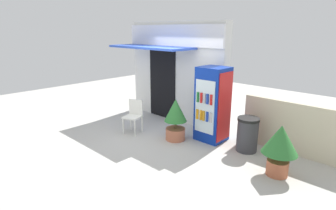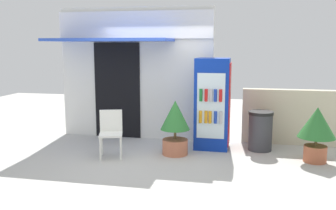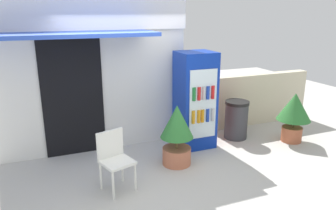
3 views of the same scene
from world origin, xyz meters
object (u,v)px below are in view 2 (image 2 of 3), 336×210
Objects in this scene: plastic_chair at (111,130)px; potted_plant_curbside at (317,128)px; trash_bin at (260,131)px; drink_cooler at (213,104)px; potted_plant_near_shop at (175,124)px.

potted_plant_curbside is (3.72, 0.43, 0.12)m from plastic_chair.
potted_plant_curbside is 1.14m from trash_bin.
drink_cooler reaches higher than potted_plant_curbside.
potted_plant_curbside is at bearing -16.48° from drink_cooler.
drink_cooler is 2.11m from plastic_chair.
potted_plant_near_shop is 1.34× the size of trash_bin.
potted_plant_curbside is (2.56, 0.06, 0.04)m from potted_plant_near_shop.
drink_cooler is at bearing 163.52° from potted_plant_curbside.
trash_bin is at bearing 1.20° from drink_cooler.
potted_plant_near_shop is 1.05× the size of potted_plant_curbside.
potted_plant_near_shop is 2.57m from potted_plant_curbside.
trash_bin is at bearing 20.13° from plastic_chair.
drink_cooler reaches higher than plastic_chair.
plastic_chair is (-1.81, -1.00, -0.41)m from drink_cooler.
drink_cooler is 2.09× the size of plastic_chair.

